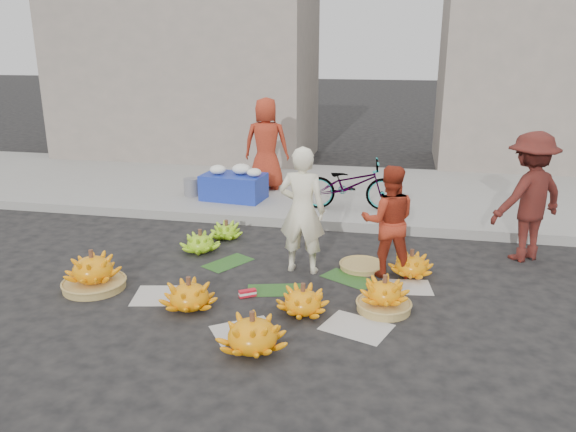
% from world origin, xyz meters
% --- Properties ---
extents(ground, '(80.00, 80.00, 0.00)m').
position_xyz_m(ground, '(0.00, 0.00, 0.00)').
color(ground, black).
rests_on(ground, ground).
extents(curb, '(40.00, 0.25, 0.15)m').
position_xyz_m(curb, '(0.00, 2.20, 0.07)').
color(curb, gray).
rests_on(curb, ground).
extents(sidewalk, '(40.00, 4.00, 0.12)m').
position_xyz_m(sidewalk, '(0.00, 4.30, 0.06)').
color(sidewalk, gray).
rests_on(sidewalk, ground).
extents(building_left, '(6.00, 3.00, 4.00)m').
position_xyz_m(building_left, '(-4.00, 7.20, 2.00)').
color(building_left, gray).
rests_on(building_left, sidewalk).
extents(building_right, '(5.00, 3.00, 5.00)m').
position_xyz_m(building_right, '(4.50, 7.70, 2.50)').
color(building_right, gray).
rests_on(building_right, sidewalk).
extents(newspaper_scatter, '(3.20, 1.80, 0.00)m').
position_xyz_m(newspaper_scatter, '(0.00, -0.80, 0.00)').
color(newspaper_scatter, beige).
rests_on(newspaper_scatter, ground).
extents(banana_leaves, '(2.00, 1.00, 0.00)m').
position_xyz_m(banana_leaves, '(-0.10, 0.20, 0.00)').
color(banana_leaves, '#1E4A18').
rests_on(banana_leaves, ground).
extents(banana_bunch_0, '(0.72, 0.72, 0.48)m').
position_xyz_m(banana_bunch_0, '(-2.19, -0.58, 0.21)').
color(banana_bunch_0, olive).
rests_on(banana_bunch_0, ground).
extents(banana_bunch_1, '(0.74, 0.74, 0.37)m').
position_xyz_m(banana_bunch_1, '(-0.91, -0.84, 0.16)').
color(banana_bunch_1, '#FFA00C').
rests_on(banana_bunch_1, ground).
extents(banana_bunch_2, '(0.73, 0.73, 0.40)m').
position_xyz_m(banana_bunch_2, '(-0.01, -1.54, 0.18)').
color(banana_bunch_2, '#FFA00C').
rests_on(banana_bunch_2, ground).
extents(banana_bunch_3, '(0.65, 0.65, 0.34)m').
position_xyz_m(banana_bunch_3, '(0.31, -0.70, 0.15)').
color(banana_bunch_3, '#FFA00C').
rests_on(banana_bunch_3, ground).
extents(banana_bunch_4, '(0.62, 0.62, 0.41)m').
position_xyz_m(banana_bunch_4, '(1.15, -0.46, 0.17)').
color(banana_bunch_4, olive).
rests_on(banana_bunch_4, ground).
extents(banana_bunch_5, '(0.61, 0.61, 0.34)m').
position_xyz_m(banana_bunch_5, '(1.44, 0.57, 0.15)').
color(banana_bunch_5, '#FFA00C').
rests_on(banana_bunch_5, ground).
extents(banana_bunch_6, '(0.61, 0.61, 0.33)m').
position_xyz_m(banana_bunch_6, '(-1.39, 0.81, 0.14)').
color(banana_bunch_6, '#77C21B').
rests_on(banana_bunch_6, ground).
extents(banana_bunch_7, '(0.51, 0.51, 0.29)m').
position_xyz_m(banana_bunch_7, '(-1.21, 1.42, 0.12)').
color(banana_bunch_7, '#77C21B').
rests_on(banana_bunch_7, ground).
extents(basket_spare, '(0.67, 0.67, 0.06)m').
position_xyz_m(basket_spare, '(0.82, 0.67, 0.03)').
color(basket_spare, olive).
rests_on(basket_spare, ground).
extents(incense_stack, '(0.20, 0.16, 0.08)m').
position_xyz_m(incense_stack, '(-0.37, -0.44, 0.05)').
color(incense_stack, red).
rests_on(incense_stack, ground).
extents(vendor_cream, '(0.60, 0.41, 1.58)m').
position_xyz_m(vendor_cream, '(0.09, 0.45, 0.79)').
color(vendor_cream, white).
rests_on(vendor_cream, ground).
extents(vendor_red, '(0.73, 0.60, 1.38)m').
position_xyz_m(vendor_red, '(1.13, 0.56, 0.69)').
color(vendor_red, '#B4361B').
rests_on(vendor_red, ground).
extents(man_striped, '(1.26, 1.15, 1.70)m').
position_xyz_m(man_striped, '(2.88, 1.46, 0.85)').
color(man_striped, maroon).
rests_on(man_striped, ground).
extents(flower_table, '(1.13, 0.78, 0.62)m').
position_xyz_m(flower_table, '(-1.61, 3.13, 0.37)').
color(flower_table, '#182B9E').
rests_on(flower_table, sidewalk).
extents(grey_bucket, '(0.27, 0.27, 0.31)m').
position_xyz_m(grey_bucket, '(-2.44, 3.21, 0.28)').
color(grey_bucket, slate).
rests_on(grey_bucket, sidewalk).
extents(flower_vendor, '(0.88, 0.62, 1.70)m').
position_xyz_m(flower_vendor, '(-1.24, 4.00, 0.97)').
color(flower_vendor, '#B4361B').
rests_on(flower_vendor, sidewalk).
extents(bicycle, '(0.72, 1.63, 0.83)m').
position_xyz_m(bicycle, '(0.44, 2.93, 0.53)').
color(bicycle, gray).
rests_on(bicycle, sidewalk).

